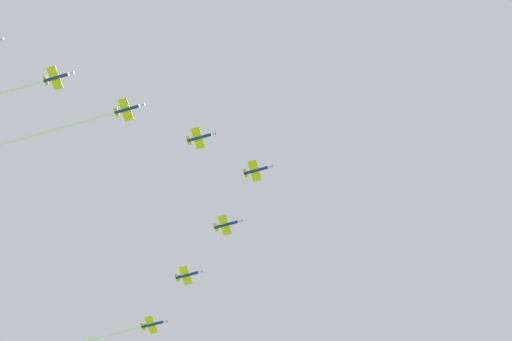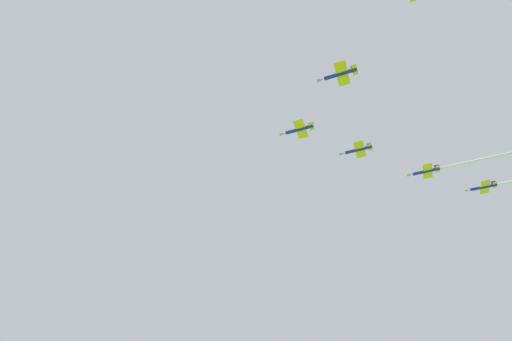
# 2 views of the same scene
# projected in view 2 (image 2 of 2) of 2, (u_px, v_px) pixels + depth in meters

# --- Properties ---
(jet_lead) EXTENTS (9.85, 8.62, 2.28)m
(jet_lead) POSITION_uv_depth(u_px,v_px,m) (299.00, 130.00, 119.90)
(jet_lead) COLOR navy
(jet_port_inner) EXTENTS (9.85, 8.62, 2.28)m
(jet_port_inner) POSITION_uv_depth(u_px,v_px,m) (339.00, 74.00, 103.48)
(jet_port_inner) COLOR navy
(jet_starboard_inner) EXTENTS (9.85, 8.62, 2.28)m
(jet_starboard_inner) POSITION_uv_depth(u_px,v_px,m) (358.00, 150.00, 128.17)
(jet_starboard_inner) COLOR navy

